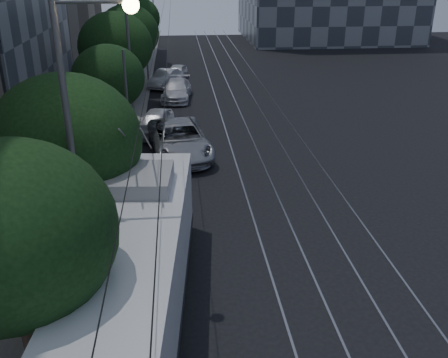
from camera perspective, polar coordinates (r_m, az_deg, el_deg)
name	(u,v)px	position (r m, az deg, el deg)	size (l,w,h in m)	color
ground	(258,259)	(18.47, 3.93, -9.11)	(120.00, 120.00, 0.00)	black
sidewalk	(111,111)	(36.98, -12.75, 7.55)	(5.00, 90.00, 0.15)	slate
tram_rails	(249,109)	(37.06, 2.91, 8.03)	(4.52, 90.00, 0.02)	gray
overhead_wires	(144,63)	(35.97, -9.16, 12.95)	(2.23, 90.00, 6.00)	black
trolleybus	(136,276)	(14.74, -10.08, -10.84)	(3.65, 12.60, 5.63)	silver
pickup_silver	(179,139)	(27.81, -5.11, 4.55)	(3.05, 6.61, 1.84)	#9C9EA3
car_white_a	(155,123)	(31.53, -7.85, 6.41)	(1.76, 4.39, 1.49)	silver
car_white_b	(177,90)	(39.64, -5.42, 10.09)	(2.08, 5.11, 1.48)	silver
car_white_c	(165,78)	(43.98, -6.77, 11.35)	(1.51, 4.34, 1.43)	#BBBBC0
car_white_d	(177,73)	(46.21, -5.40, 11.98)	(1.64, 4.07, 1.39)	silver
tree_0	(11,235)	(12.09, -23.15, -5.87)	(4.75, 4.75, 6.57)	black
tree_1	(66,142)	(17.66, -17.56, 4.10)	(5.10, 5.10, 6.70)	black
tree_2	(108,78)	(28.90, -13.08, 11.18)	(4.03, 4.03, 5.87)	black
tree_3	(116,46)	(37.65, -12.29, 14.63)	(5.31, 5.31, 6.80)	black
tree_4	(128,33)	(42.55, -10.90, 16.05)	(4.97, 4.97, 6.88)	black
tree_5	(136,18)	(54.14, -9.99, 17.63)	(4.79, 4.79, 6.77)	black
streetlamp_near	(83,127)	(14.67, -15.81, 5.78)	(2.30, 0.44, 9.41)	#5D5E60
streetlamp_far	(134,32)	(34.37, -10.25, 16.16)	(2.30, 0.44, 9.41)	#5D5E60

